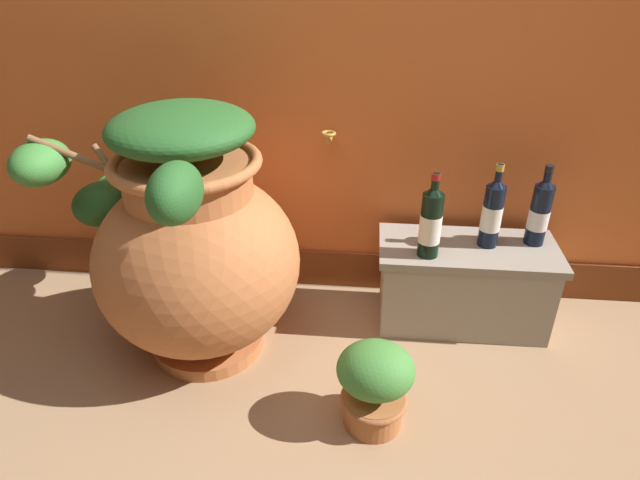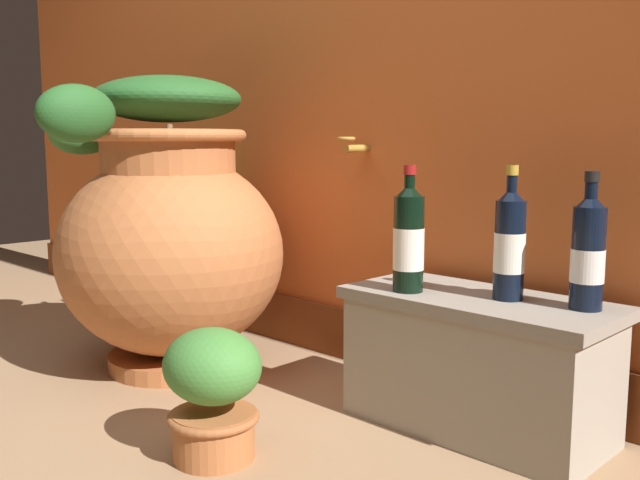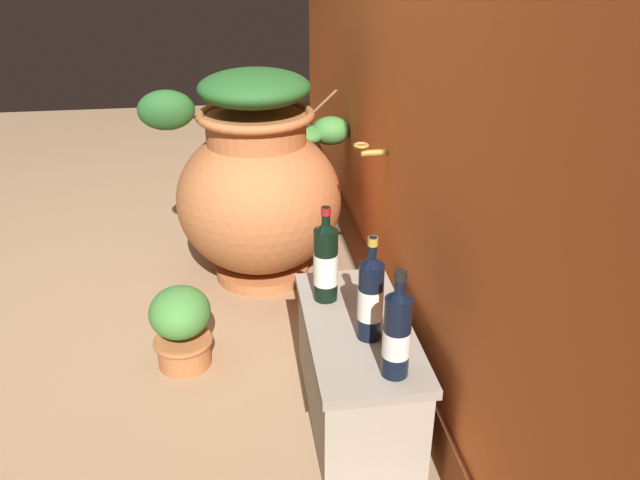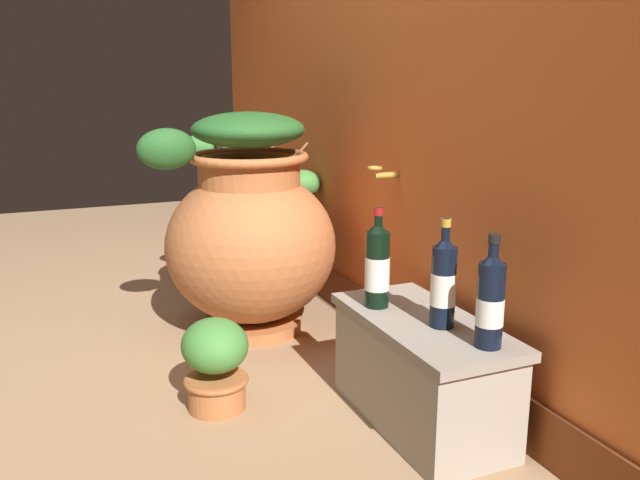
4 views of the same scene
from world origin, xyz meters
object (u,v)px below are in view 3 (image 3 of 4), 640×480
Objects in this scene: terracotta_urn at (259,183)px; wine_bottle_middle at (371,296)px; wine_bottle_left at (397,332)px; potted_shrub at (181,325)px; wine_bottle_right at (326,261)px.

wine_bottle_middle is at bearing 13.96° from terracotta_urn.
terracotta_urn is 1.09m from wine_bottle_middle.
wine_bottle_left is at bearing 13.41° from terracotta_urn.
wine_bottle_right is at bearing 69.83° from potted_shrub.
wine_bottle_middle is 1.06× the size of potted_shrub.
wine_bottle_right is at bearing 11.46° from terracotta_urn.
wine_bottle_left is 0.97× the size of wine_bottle_middle.
potted_shrub is at bearing -26.53° from terracotta_urn.
wine_bottle_left is at bearing 10.09° from wine_bottle_middle.
terracotta_urn is 0.77m from potted_shrub.
terracotta_urn reaches higher than wine_bottle_middle.
wine_bottle_left reaches higher than potted_shrub.
wine_bottle_right is (-0.41, -0.13, 0.00)m from wine_bottle_left.
terracotta_urn reaches higher than potted_shrub.
wine_bottle_middle is 0.25m from wine_bottle_right.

